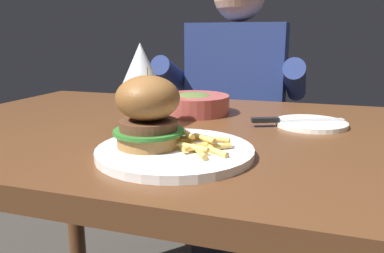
# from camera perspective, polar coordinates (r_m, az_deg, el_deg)

# --- Properties ---
(dining_table) EXTENTS (1.28, 0.78, 0.74)m
(dining_table) POSITION_cam_1_polar(r_m,az_deg,el_deg) (0.84, 1.17, -6.47)
(dining_table) COLOR #56331C
(dining_table) RESTS_ON ground
(main_plate) EXTENTS (0.26, 0.26, 0.01)m
(main_plate) POSITION_cam_1_polar(r_m,az_deg,el_deg) (0.62, -2.60, -3.80)
(main_plate) COLOR white
(main_plate) RESTS_ON dining_table
(burger_sandwich) EXTENTS (0.12, 0.12, 0.13)m
(burger_sandwich) POSITION_cam_1_polar(r_m,az_deg,el_deg) (0.62, -6.70, 2.32)
(burger_sandwich) COLOR #9E6B38
(burger_sandwich) RESTS_ON main_plate
(fries_pile) EXTENTS (0.11, 0.10, 0.03)m
(fries_pile) POSITION_cam_1_polar(r_m,az_deg,el_deg) (0.61, 1.14, -2.57)
(fries_pile) COLOR #EABC5B
(fries_pile) RESTS_ON main_plate
(wine_glass) EXTENTS (0.08, 0.08, 0.18)m
(wine_glass) POSITION_cam_1_polar(r_m,az_deg,el_deg) (0.80, -7.84, 9.05)
(wine_glass) COLOR silver
(wine_glass) RESTS_ON dining_table
(bread_plate) EXTENTS (0.16, 0.16, 0.01)m
(bread_plate) POSITION_cam_1_polar(r_m,az_deg,el_deg) (0.87, 17.65, 0.44)
(bread_plate) COLOR white
(bread_plate) RESTS_ON dining_table
(table_knife) EXTENTS (0.20, 0.09, 0.01)m
(table_knife) POSITION_cam_1_polar(r_m,az_deg,el_deg) (0.85, 14.57, 0.95)
(table_knife) COLOR silver
(table_knife) RESTS_ON bread_plate
(soup_bowl) EXTENTS (0.18, 0.18, 0.05)m
(soup_bowl) POSITION_cam_1_polar(r_m,az_deg,el_deg) (0.96, 0.21, 3.56)
(soup_bowl) COLOR #B24C42
(soup_bowl) RESTS_ON dining_table
(diner_person) EXTENTS (0.51, 0.36, 1.18)m
(diner_person) POSITION_cam_1_polar(r_m,az_deg,el_deg) (1.49, 6.64, -0.83)
(diner_person) COLOR #282833
(diner_person) RESTS_ON ground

